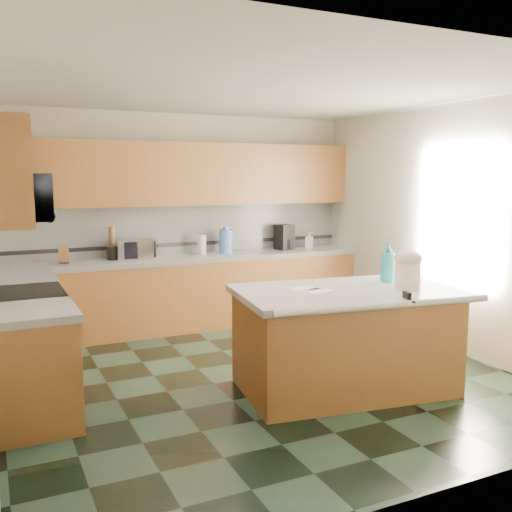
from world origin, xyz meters
TOP-DOWN VIEW (x-y plane):
  - floor at (0.00, 0.00)m, footprint 4.60×4.60m
  - ceiling at (0.00, 0.00)m, footprint 4.60×4.60m
  - wall_back at (0.00, 2.32)m, footprint 4.60×0.04m
  - wall_front at (0.00, -2.32)m, footprint 4.60×0.04m
  - wall_right at (2.32, 0.00)m, footprint 0.04×4.60m
  - back_base_cab at (0.00, 2.00)m, footprint 4.60×0.60m
  - back_countertop at (0.00, 2.00)m, footprint 4.60×0.64m
  - back_upper_cab at (0.00, 2.13)m, footprint 4.60×0.33m
  - back_backsplash at (0.00, 2.29)m, footprint 4.60×0.02m
  - back_accent_band at (0.00, 2.28)m, footprint 4.60×0.01m
  - left_base_cab_rear at (-2.00, 1.29)m, footprint 0.60×0.82m
  - left_counter_rear at (-2.00, 1.29)m, footprint 0.64×0.82m
  - left_base_cab_front at (-2.00, -0.24)m, footprint 0.60×0.72m
  - left_counter_front at (-2.00, -0.24)m, footprint 0.64×0.72m
  - left_upper_cab_front at (-2.13, -0.24)m, footprint 0.33×0.72m
  - range_body at (-2.00, 0.50)m, footprint 0.60×0.76m
  - range_oven_door at (-1.71, 0.50)m, footprint 0.02×0.68m
  - range_cooktop at (-2.00, 0.50)m, footprint 0.62×0.78m
  - range_handle at (-1.68, 0.50)m, footprint 0.02×0.66m
  - microwave at (-2.00, 0.50)m, footprint 0.50×0.73m
  - island_base at (0.57, -0.62)m, footprint 1.94×1.28m
  - island_top at (0.57, -0.62)m, footprint 2.05×1.39m
  - island_bullnose at (0.57, -1.19)m, footprint 1.90×0.33m
  - treat_jar at (1.07, -0.85)m, footprint 0.24×0.24m
  - treat_jar_lid at (1.07, -0.85)m, footprint 0.25×0.25m
  - treat_jar_knob at (1.07, -0.85)m, footprint 0.08×0.03m
  - treat_jar_knob_end_l at (1.03, -0.85)m, footprint 0.04×0.04m
  - treat_jar_knob_end_r at (1.11, -0.85)m, footprint 0.04×0.04m
  - soap_bottle_island at (1.14, -0.48)m, footprint 0.16×0.16m
  - paper_sheet_a at (0.31, -0.58)m, footprint 0.29×0.25m
  - paper_sheet_b at (0.24, -0.44)m, footprint 0.26×0.20m
  - clamp_body at (0.80, -1.17)m, footprint 0.06×0.11m
  - clamp_handle at (0.80, -1.23)m, footprint 0.02×0.07m
  - knife_block at (-1.50, 2.05)m, footprint 0.13×0.16m
  - utensil_crock at (-0.93, 2.08)m, footprint 0.13×0.13m
  - utensil_bundle at (-0.93, 2.08)m, footprint 0.08×0.08m
  - toaster_oven at (-0.64, 2.05)m, footprint 0.50×0.42m
  - toaster_oven_door at (-0.64, 1.91)m, footprint 0.38×0.01m
  - paper_towel at (0.21, 2.10)m, footprint 0.11×0.11m
  - paper_towel_base at (0.21, 2.10)m, footprint 0.16×0.16m
  - water_jug at (0.53, 2.06)m, footprint 0.19×0.19m
  - water_jug_neck at (0.53, 2.06)m, footprint 0.09×0.09m
  - coffee_maker at (1.40, 2.08)m, footprint 0.24×0.25m
  - coffee_carafe at (1.40, 2.03)m, footprint 0.14×0.14m
  - soap_bottle_back at (1.78, 2.05)m, footprint 0.15×0.15m
  - soap_back_cap at (1.78, 2.05)m, footprint 0.02×0.02m
  - window_light_proxy at (2.29, -0.20)m, footprint 0.02×1.40m

SIDE VIEW (x-z plane):
  - floor at x=0.00m, z-range 0.00..0.00m
  - range_oven_door at x=-1.71m, z-range 0.12..0.68m
  - back_base_cab at x=0.00m, z-range 0.00..0.86m
  - left_base_cab_rear at x=-2.00m, z-range 0.00..0.86m
  - left_base_cab_front at x=-2.00m, z-range 0.00..0.86m
  - island_base at x=0.57m, z-range 0.00..0.86m
  - range_body at x=-2.00m, z-range 0.00..0.88m
  - range_handle at x=-1.68m, z-range 0.77..0.79m
  - back_countertop at x=0.00m, z-range 0.86..0.92m
  - left_counter_rear at x=-2.00m, z-range 0.86..0.92m
  - left_counter_front at x=-2.00m, z-range 0.86..0.92m
  - island_top at x=0.57m, z-range 0.86..0.92m
  - island_bullnose at x=0.57m, z-range 0.86..0.92m
  - range_cooktop at x=-2.00m, z-range 0.88..0.92m
  - clamp_handle at x=0.80m, z-range 0.90..0.92m
  - paper_sheet_a at x=0.31m, z-range 0.92..0.92m
  - paper_sheet_b at x=0.24m, z-range 0.92..0.92m
  - paper_towel_base at x=0.21m, z-range 0.92..0.93m
  - clamp_body at x=0.80m, z-range 0.88..0.98m
  - coffee_carafe at x=1.40m, z-range 0.92..1.06m
  - utensil_crock at x=-0.93m, z-range 0.92..1.08m
  - knife_block at x=-1.50m, z-range 0.91..1.13m
  - soap_bottle_back at x=1.78m, z-range 0.92..1.15m
  - treat_jar at x=1.07m, z-range 0.92..1.16m
  - back_accent_band at x=0.00m, z-range 1.02..1.06m
  - toaster_oven at x=-0.64m, z-range 0.92..1.16m
  - toaster_oven_door at x=-0.64m, z-range 0.94..1.14m
  - paper_towel at x=0.21m, z-range 0.92..1.17m
  - water_jug at x=0.53m, z-range 0.92..1.23m
  - coffee_maker at x=1.40m, z-range 0.92..1.26m
  - soap_bottle_island at x=1.14m, z-range 0.92..1.30m
  - soap_back_cap at x=1.78m, z-range 1.15..1.18m
  - treat_jar_lid at x=1.07m, z-range 1.12..1.27m
  - utensil_bundle at x=-0.93m, z-range 1.08..1.32m
  - back_backsplash at x=0.00m, z-range 0.92..1.55m
  - treat_jar_knob at x=1.07m, z-range 1.23..1.26m
  - treat_jar_knob_end_l at x=1.03m, z-range 1.23..1.27m
  - treat_jar_knob_end_r at x=1.11m, z-range 1.23..1.27m
  - water_jug_neck at x=0.53m, z-range 1.23..1.27m
  - wall_back at x=0.00m, z-range 0.00..2.70m
  - wall_front at x=0.00m, z-range 0.00..2.70m
  - wall_right at x=2.32m, z-range 0.00..2.70m
  - window_light_proxy at x=2.29m, z-range 0.95..2.05m
  - microwave at x=-2.00m, z-range 1.53..1.94m
  - back_upper_cab at x=0.00m, z-range 1.55..2.33m
  - left_upper_cab_front at x=-2.13m, z-range 1.55..2.33m
  - ceiling at x=0.00m, z-range 2.70..2.70m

